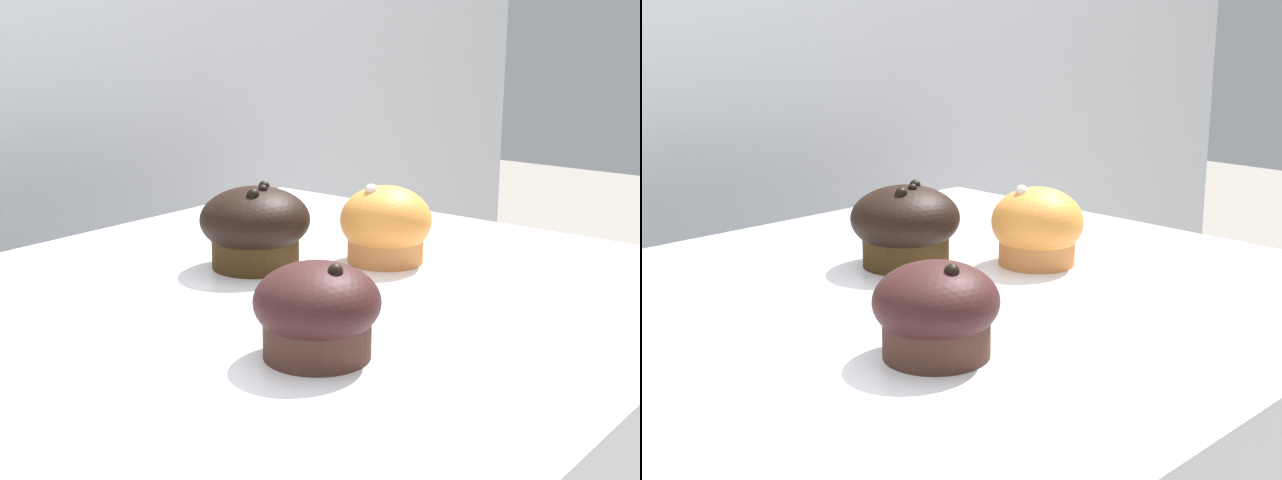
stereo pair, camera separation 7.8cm
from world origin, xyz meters
The scene contains 3 objects.
muffin_front_center centered at (0.19, 0.08, 0.98)m, with size 0.11×0.11×0.08m.
muffin_back_left centered at (0.28, -0.01, 0.98)m, with size 0.09×0.09×0.08m.
muffin_back_right centered at (0.05, -0.11, 0.98)m, with size 0.09×0.09×0.07m.
Camera 1 is at (-0.42, -0.49, 1.19)m, focal length 50.00 mm.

